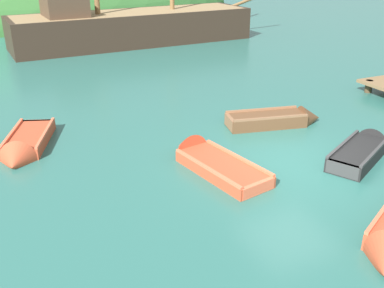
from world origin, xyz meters
The scene contains 7 objects.
ground_plane centered at (0.00, 0.00, 0.00)m, with size 120.00×120.00×0.00m, color #2D6B60.
shore_hill centered at (-4.01, 33.65, 0.00)m, with size 38.79×21.28×11.96m, color #387033.
sailing_ship centered at (1.03, 17.61, 0.72)m, with size 17.09×4.55×12.88m.
rowboat_far centered at (-2.20, 0.81, 0.09)m, with size 1.72×3.48×1.07m.
rowboat_outer_left centered at (1.95, -0.47, 0.14)m, with size 3.04×2.18×0.89m.
rowboat_near_dock centered at (1.19, 2.53, 0.15)m, with size 3.28×1.54×0.87m.
rowboat_center centered at (-6.56, 3.87, 0.10)m, with size 1.99×3.17×1.01m.
Camera 1 is at (-7.05, -8.65, 5.32)m, focal length 41.49 mm.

